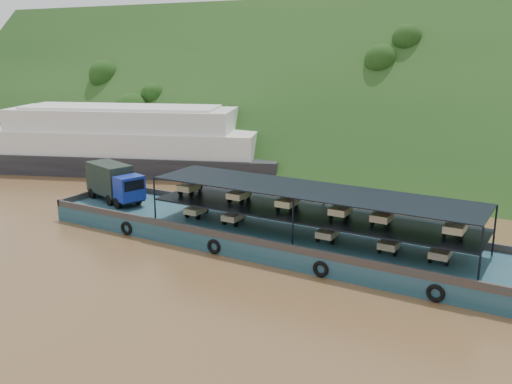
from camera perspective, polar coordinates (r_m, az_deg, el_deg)
The scene contains 4 objects.
ground at distance 40.62m, azimuth 0.31°, elevation -5.66°, with size 160.00×160.00×0.00m, color brown.
hillside at distance 72.97m, azimuth 14.59°, elevation 3.03°, with size 140.00×28.00×28.00m, color #163613.
cargo_barge at distance 41.56m, azimuth -0.27°, elevation -3.61°, with size 35.04×7.18×4.54m.
passenger_ferry at distance 66.80m, azimuth -13.11°, elevation 4.85°, with size 36.94×21.70×7.32m.
Camera 1 is at (19.01, -33.02, 14.09)m, focal length 40.00 mm.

